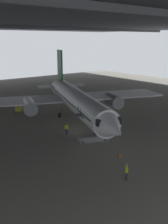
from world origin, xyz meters
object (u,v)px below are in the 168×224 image
Objects in this scene: airplane_main at (76,100)px; boarding_stairs at (92,135)px; crew_worker_by_stairs at (66,128)px; baggage_tug at (18,108)px; traffic_cone_orange at (120,156)px; crew_worker_near_nose at (127,171)px.

boarding_stairs is (-3.90, -8.52, -2.58)m from airplane_main.
baggage_tug is (0.32, 15.65, -0.41)m from crew_worker_by_stairs.
traffic_cone_orange is at bearing -99.77° from boarding_stairs.
airplane_main is 20.02m from crew_worker_near_nose.
traffic_cone_orange is (-1.04, -6.07, -0.42)m from boarding_stairs.
crew_worker_near_nose is at bearing -101.12° from crew_worker_by_stairs.
airplane_main is 7.20× the size of boarding_stairs.
crew_worker_by_stairs is 9.82m from traffic_cone_orange.
boarding_stairs reaches higher than traffic_cone_orange.
crew_worker_near_nose is (-7.87, -18.25, -2.42)m from airplane_main.
traffic_cone_orange is at bearing -108.74° from airplane_main.
traffic_cone_orange is at bearing -90.09° from baggage_tug.
airplane_main is at bearing 65.38° from boarding_stairs.
crew_worker_by_stairs is at bearing -137.48° from airplane_main.
airplane_main is at bearing -65.69° from baggage_tug.
boarding_stairs is 7.48× the size of traffic_cone_orange.
baggage_tug is at bearing 84.19° from crew_worker_near_nose.
airplane_main is 20.72× the size of crew_worker_near_nose.
traffic_cone_orange is (-4.95, -14.58, -3.01)m from airplane_main.
boarding_stairs is 1.79× the size of baggage_tug.
baggage_tug is (-4.91, 10.86, -2.77)m from airplane_main.
boarding_stairs reaches higher than crew_worker_near_nose.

